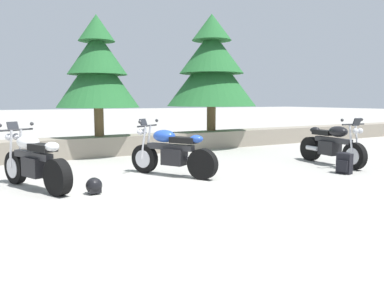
{
  "coord_description": "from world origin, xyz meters",
  "views": [
    {
      "loc": [
        -2.33,
        -5.76,
        1.59
      ],
      "look_at": [
        1.58,
        1.2,
        0.65
      ],
      "focal_mm": 35.37,
      "sensor_mm": 36.0,
      "label": 1
    }
  ],
  "objects_px": {
    "pine_tree_far_left": "(97,69)",
    "motorcycle_white_near_left": "(34,162)",
    "rider_backpack": "(344,163)",
    "pine_tree_mid_left": "(212,68)",
    "rider_helmet": "(94,186)",
    "motorcycle_blue_centre": "(171,153)",
    "motorcycle_black_far_right": "(332,145)"
  },
  "relations": [
    {
      "from": "motorcycle_black_far_right",
      "to": "pine_tree_far_left",
      "type": "distance_m",
      "value": 6.57
    },
    {
      "from": "rider_backpack",
      "to": "pine_tree_mid_left",
      "type": "bearing_deg",
      "value": 89.78
    },
    {
      "from": "motorcycle_white_near_left",
      "to": "pine_tree_far_left",
      "type": "height_order",
      "value": "pine_tree_far_left"
    },
    {
      "from": "motorcycle_white_near_left",
      "to": "pine_tree_far_left",
      "type": "distance_m",
      "value": 4.56
    },
    {
      "from": "motorcycle_blue_centre",
      "to": "rider_helmet",
      "type": "distance_m",
      "value": 2.0
    },
    {
      "from": "rider_backpack",
      "to": "motorcycle_blue_centre",
      "type": "bearing_deg",
      "value": 154.13
    },
    {
      "from": "motorcycle_white_near_left",
      "to": "rider_helmet",
      "type": "distance_m",
      "value": 1.26
    },
    {
      "from": "motorcycle_black_far_right",
      "to": "rider_helmet",
      "type": "xyz_separation_m",
      "value": [
        -5.85,
        -0.04,
        -0.35
      ]
    },
    {
      "from": "motorcycle_blue_centre",
      "to": "pine_tree_mid_left",
      "type": "relative_size",
      "value": 0.48
    },
    {
      "from": "rider_helmet",
      "to": "motorcycle_blue_centre",
      "type": "bearing_deg",
      "value": 22.31
    },
    {
      "from": "motorcycle_blue_centre",
      "to": "rider_backpack",
      "type": "relative_size",
      "value": 3.95
    },
    {
      "from": "rider_backpack",
      "to": "pine_tree_mid_left",
      "type": "height_order",
      "value": "pine_tree_mid_left"
    },
    {
      "from": "motorcycle_blue_centre",
      "to": "pine_tree_far_left",
      "type": "distance_m",
      "value": 4.17
    },
    {
      "from": "motorcycle_white_near_left",
      "to": "rider_helmet",
      "type": "xyz_separation_m",
      "value": [
        0.82,
        -0.88,
        -0.35
      ]
    },
    {
      "from": "motorcycle_black_far_right",
      "to": "rider_backpack",
      "type": "height_order",
      "value": "motorcycle_black_far_right"
    },
    {
      "from": "motorcycle_white_near_left",
      "to": "rider_helmet",
      "type": "relative_size",
      "value": 7.05
    },
    {
      "from": "motorcycle_blue_centre",
      "to": "pine_tree_far_left",
      "type": "xyz_separation_m",
      "value": [
        -0.49,
        3.64,
        1.96
      ]
    },
    {
      "from": "motorcycle_black_far_right",
      "to": "pine_tree_far_left",
      "type": "relative_size",
      "value": 0.61
    },
    {
      "from": "motorcycle_white_near_left",
      "to": "rider_helmet",
      "type": "height_order",
      "value": "motorcycle_white_near_left"
    },
    {
      "from": "motorcycle_blue_centre",
      "to": "pine_tree_far_left",
      "type": "bearing_deg",
      "value": 97.74
    },
    {
      "from": "motorcycle_blue_centre",
      "to": "pine_tree_mid_left",
      "type": "xyz_separation_m",
      "value": [
        3.37,
        3.79,
        2.16
      ]
    },
    {
      "from": "rider_helmet",
      "to": "pine_tree_far_left",
      "type": "xyz_separation_m",
      "value": [
        1.33,
        4.39,
        2.31
      ]
    },
    {
      "from": "pine_tree_mid_left",
      "to": "motorcycle_black_far_right",
      "type": "bearing_deg",
      "value": -81.79
    },
    {
      "from": "motorcycle_black_far_right",
      "to": "motorcycle_white_near_left",
      "type": "bearing_deg",
      "value": 172.81
    },
    {
      "from": "pine_tree_far_left",
      "to": "motorcycle_white_near_left",
      "type": "bearing_deg",
      "value": -121.52
    },
    {
      "from": "motorcycle_blue_centre",
      "to": "rider_helmet",
      "type": "relative_size",
      "value": 6.63
    },
    {
      "from": "pine_tree_mid_left",
      "to": "motorcycle_blue_centre",
      "type": "bearing_deg",
      "value": -131.62
    },
    {
      "from": "motorcycle_blue_centre",
      "to": "pine_tree_mid_left",
      "type": "distance_m",
      "value": 5.52
    },
    {
      "from": "rider_helmet",
      "to": "motorcycle_white_near_left",
      "type": "bearing_deg",
      "value": 133.13
    },
    {
      "from": "motorcycle_blue_centre",
      "to": "pine_tree_far_left",
      "type": "relative_size",
      "value": 0.55
    },
    {
      "from": "motorcycle_black_far_right",
      "to": "pine_tree_mid_left",
      "type": "bearing_deg",
      "value": 98.21
    },
    {
      "from": "pine_tree_far_left",
      "to": "pine_tree_mid_left",
      "type": "bearing_deg",
      "value": 2.24
    }
  ]
}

